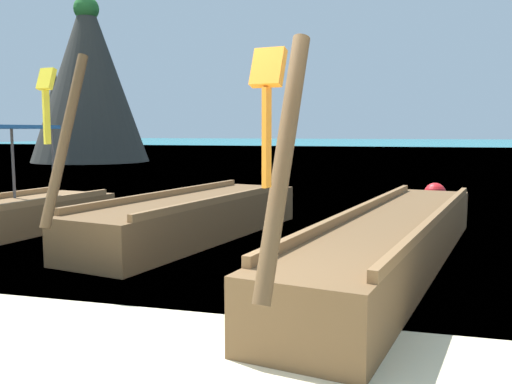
# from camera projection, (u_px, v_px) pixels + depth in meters

# --- Properties ---
(sea_water) EXTENTS (120.00, 120.00, 0.00)m
(sea_water) POSITION_uv_depth(u_px,v_px,m) (389.00, 146.00, 62.80)
(sea_water) COLOR teal
(sea_water) RESTS_ON ground
(longtail_boat_yellow_ribbon) EXTENTS (2.27, 5.62, 2.63)m
(longtail_boat_yellow_ribbon) POSITION_uv_depth(u_px,v_px,m) (194.00, 218.00, 8.83)
(longtail_boat_yellow_ribbon) COLOR brown
(longtail_boat_yellow_ribbon) RESTS_ON ground
(longtail_boat_orange_ribbon) EXTENTS (2.37, 7.42, 2.38)m
(longtail_boat_orange_ribbon) POSITION_uv_depth(u_px,v_px,m) (395.00, 241.00, 6.94)
(longtail_boat_orange_ribbon) COLOR brown
(longtail_boat_orange_ribbon) RESTS_ON ground
(karst_rock) EXTENTS (7.10, 6.49, 9.58)m
(karst_rock) POSITION_uv_depth(u_px,v_px,m) (86.00, 79.00, 30.81)
(karst_rock) COLOR #383833
(karst_rock) RESTS_ON ground
(mooring_buoy_near) EXTENTS (0.51, 0.51, 0.51)m
(mooring_buoy_near) POSITION_uv_depth(u_px,v_px,m) (435.00, 193.00, 12.93)
(mooring_buoy_near) COLOR red
(mooring_buoy_near) RESTS_ON sea_water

